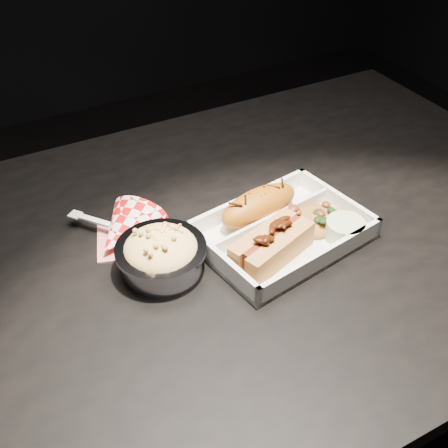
{
  "coord_description": "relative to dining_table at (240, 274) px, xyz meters",
  "views": [
    {
      "loc": [
        -0.35,
        -0.59,
        1.32
      ],
      "look_at": [
        -0.05,
        -0.03,
        0.81
      ],
      "focal_mm": 45.0,
      "sensor_mm": 36.0,
      "label": 1
    }
  ],
  "objects": [
    {
      "name": "fried_pastry",
      "position": [
        0.04,
        0.01,
        0.12
      ],
      "size": [
        0.15,
        0.08,
        0.05
      ],
      "primitive_type": "ellipsoid",
      "rotation": [
        0.0,
        0.0,
        0.16
      ],
      "color": "#AD5E11",
      "rests_on": "food_tray"
    },
    {
      "name": "food_tray",
      "position": [
        0.05,
        -0.04,
        0.1
      ],
      "size": [
        0.28,
        0.22,
        0.04
      ],
      "rotation": [
        0.0,
        0.0,
        0.16
      ],
      "color": "silver",
      "rests_on": "dining_table"
    },
    {
      "name": "fried_rice_mound",
      "position": [
        0.11,
        -0.04,
        0.11
      ],
      "size": [
        0.11,
        0.09,
        0.03
      ],
      "primitive_type": "ellipsoid",
      "rotation": [
        0.0,
        0.0,
        0.16
      ],
      "color": "#AC7432",
      "rests_on": "food_tray"
    },
    {
      "name": "napkin_fork",
      "position": [
        -0.17,
        0.07,
        0.11
      ],
      "size": [
        0.15,
        0.16,
        0.1
      ],
      "rotation": [
        0.0,
        0.0,
        -0.91
      ],
      "color": "red",
      "rests_on": "dining_table"
    },
    {
      "name": "hotdog",
      "position": [
        0.01,
        -0.08,
        0.12
      ],
      "size": [
        0.14,
        0.1,
        0.06
      ],
      "rotation": [
        0.0,
        0.0,
        0.33
      ],
      "color": "#BD7E40",
      "rests_on": "food_tray"
    },
    {
      "name": "foil_coleslaw_cup",
      "position": [
        -0.14,
        -0.02,
        0.12
      ],
      "size": [
        0.13,
        0.13,
        0.07
      ],
      "color": "silver",
      "rests_on": "dining_table"
    },
    {
      "name": "dining_table",
      "position": [
        0.0,
        0.0,
        0.0
      ],
      "size": [
        1.2,
        0.8,
        0.75
      ],
      "color": "black",
      "rests_on": "ground"
    },
    {
      "name": "cupcake_liner",
      "position": [
        0.13,
        -0.09,
        0.11
      ],
      "size": [
        0.06,
        0.06,
        0.03
      ],
      "primitive_type": "cylinder",
      "color": "#BAD19E",
      "rests_on": "food_tray"
    }
  ]
}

